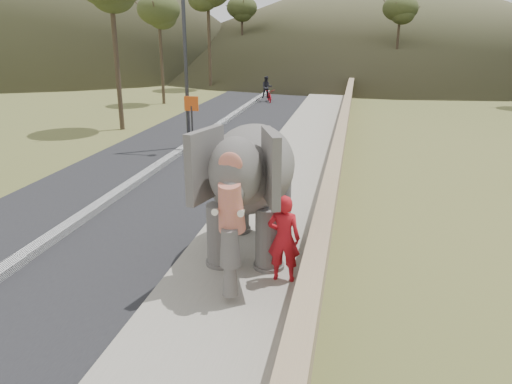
# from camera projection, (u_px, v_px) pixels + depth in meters

# --- Properties ---
(ground) EXTENTS (160.00, 160.00, 0.00)m
(ground) POSITION_uv_depth(u_px,v_px,m) (232.00, 295.00, 9.95)
(ground) COLOR olive
(ground) RESTS_ON ground
(road) EXTENTS (7.00, 120.00, 0.03)m
(road) POSITION_uv_depth(u_px,v_px,m) (172.00, 159.00, 20.20)
(road) COLOR black
(road) RESTS_ON ground
(median) EXTENTS (0.35, 120.00, 0.22)m
(median) POSITION_uv_depth(u_px,v_px,m) (172.00, 157.00, 20.17)
(median) COLOR black
(median) RESTS_ON ground
(walkway) EXTENTS (3.00, 120.00, 0.15)m
(walkway) POSITION_uv_depth(u_px,v_px,m) (295.00, 164.00, 19.24)
(walkway) COLOR #9E9687
(walkway) RESTS_ON ground
(parapet) EXTENTS (0.30, 120.00, 1.10)m
(parapet) POSITION_uv_depth(u_px,v_px,m) (338.00, 154.00, 18.78)
(parapet) COLOR tan
(parapet) RESTS_ON ground
(lamppost) EXTENTS (1.76, 0.36, 8.00)m
(lamppost) POSITION_uv_depth(u_px,v_px,m) (191.00, 33.00, 20.64)
(lamppost) COLOR #2A2B2F
(lamppost) RESTS_ON ground
(signboard) EXTENTS (0.60, 0.08, 2.40)m
(signboard) POSITION_uv_depth(u_px,v_px,m) (192.00, 115.00, 20.73)
(signboard) COLOR #2D2D33
(signboard) RESTS_ON ground
(hill_far) EXTENTS (80.00, 80.00, 14.00)m
(hill_far) POSITION_uv_depth(u_px,v_px,m) (382.00, 14.00, 71.99)
(hill_far) COLOR brown
(hill_far) RESTS_ON ground
(elephant_and_man) EXTENTS (2.43, 4.31, 3.06)m
(elephant_and_man) POSITION_uv_depth(u_px,v_px,m) (252.00, 186.00, 11.25)
(elephant_and_man) COLOR #66615C
(elephant_and_man) RESTS_ON ground
(motorcyclist) EXTENTS (1.18, 1.80, 1.83)m
(motorcyclist) POSITION_uv_depth(u_px,v_px,m) (268.00, 92.00, 35.72)
(motorcyclist) COLOR maroon
(motorcyclist) RESTS_ON ground
(trees) EXTENTS (47.47, 44.56, 9.60)m
(trees) POSITION_uv_depth(u_px,v_px,m) (348.00, 42.00, 35.58)
(trees) COLOR #473828
(trees) RESTS_ON ground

